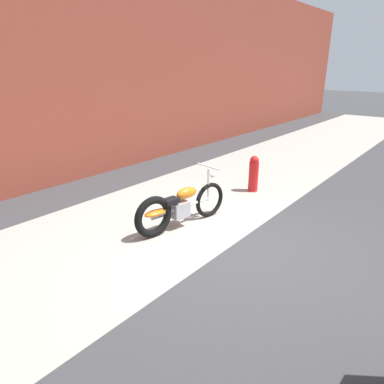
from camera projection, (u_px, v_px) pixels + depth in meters
ground_plane at (231, 246)px, 5.56m from camera, size 80.00×80.00×0.00m
sidewalk_slab at (155, 218)px, 6.60m from camera, size 36.00×3.50×0.01m
brick_building_wall at (41, 64)px, 7.67m from camera, size 36.00×0.50×5.61m
motorcycle_orange at (176, 208)px, 6.05m from camera, size 1.99×0.68×1.03m
fire_hydrant at (254, 174)px, 7.89m from camera, size 0.22×0.22×0.84m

